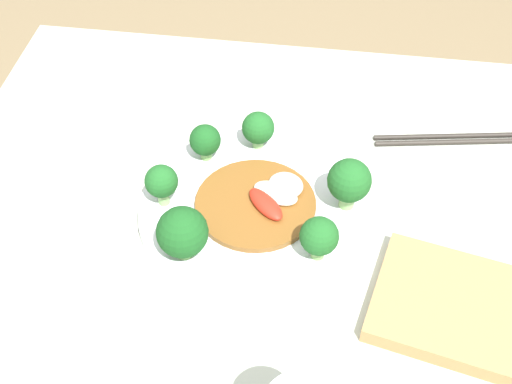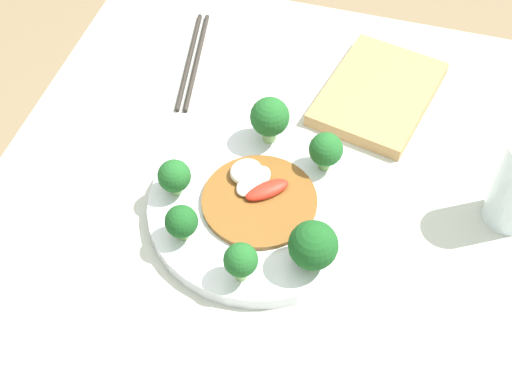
{
  "view_description": "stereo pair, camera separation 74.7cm",
  "coord_description": "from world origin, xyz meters",
  "px_view_note": "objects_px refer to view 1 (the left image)",
  "views": [
    {
      "loc": [
        -0.07,
        0.57,
        1.39
      ],
      "look_at": [
        0.01,
        -0.0,
        0.78
      ],
      "focal_mm": 50.0,
      "sensor_mm": 36.0,
      "label": 1
    },
    {
      "loc": [
        0.54,
        0.15,
        1.47
      ],
      "look_at": [
        0.01,
        -0.0,
        0.78
      ],
      "focal_mm": 50.0,
      "sensor_mm": 36.0,
      "label": 2
    }
  ],
  "objects_px": {
    "broccoli_southeast": "(205,141)",
    "stirfry_center": "(263,198)",
    "plate": "(256,209)",
    "broccoli_northeast": "(182,233)",
    "broccoli_east": "(161,182)",
    "broccoli_west": "(349,181)",
    "broccoli_northwest": "(319,237)",
    "chopsticks": "(453,139)",
    "cutting_board": "(467,311)",
    "broccoli_south": "(258,128)"
  },
  "relations": [
    {
      "from": "broccoli_southeast",
      "to": "stirfry_center",
      "type": "height_order",
      "value": "broccoli_southeast"
    },
    {
      "from": "broccoli_southeast",
      "to": "stirfry_center",
      "type": "relative_size",
      "value": 0.35
    },
    {
      "from": "plate",
      "to": "stirfry_center",
      "type": "relative_size",
      "value": 1.94
    },
    {
      "from": "broccoli_southeast",
      "to": "broccoli_northeast",
      "type": "bearing_deg",
      "value": 92.02
    },
    {
      "from": "broccoli_east",
      "to": "stirfry_center",
      "type": "distance_m",
      "value": 0.12
    },
    {
      "from": "broccoli_east",
      "to": "broccoli_southeast",
      "type": "height_order",
      "value": "broccoli_east"
    },
    {
      "from": "plate",
      "to": "broccoli_northeast",
      "type": "bearing_deg",
      "value": 51.78
    },
    {
      "from": "broccoli_west",
      "to": "broccoli_northeast",
      "type": "bearing_deg",
      "value": 29.48
    },
    {
      "from": "broccoli_northwest",
      "to": "broccoli_west",
      "type": "bearing_deg",
      "value": -108.78
    },
    {
      "from": "broccoli_west",
      "to": "broccoli_east",
      "type": "relative_size",
      "value": 1.22
    },
    {
      "from": "broccoli_northeast",
      "to": "plate",
      "type": "bearing_deg",
      "value": -128.22
    },
    {
      "from": "broccoli_northwest",
      "to": "chopsticks",
      "type": "relative_size",
      "value": 0.26
    },
    {
      "from": "cutting_board",
      "to": "plate",
      "type": "bearing_deg",
      "value": -24.79
    },
    {
      "from": "stirfry_center",
      "to": "cutting_board",
      "type": "distance_m",
      "value": 0.27
    },
    {
      "from": "plate",
      "to": "broccoli_northeast",
      "type": "distance_m",
      "value": 0.12
    },
    {
      "from": "broccoli_south",
      "to": "chopsticks",
      "type": "relative_size",
      "value": 0.24
    },
    {
      "from": "broccoli_east",
      "to": "broccoli_southeast",
      "type": "relative_size",
      "value": 1.12
    },
    {
      "from": "stirfry_center",
      "to": "cutting_board",
      "type": "xyz_separation_m",
      "value": [
        -0.24,
        0.12,
        -0.02
      ]
    },
    {
      "from": "broccoli_northwest",
      "to": "cutting_board",
      "type": "height_order",
      "value": "broccoli_northwest"
    },
    {
      "from": "plate",
      "to": "cutting_board",
      "type": "bearing_deg",
      "value": 155.21
    },
    {
      "from": "broccoli_northwest",
      "to": "broccoli_northeast",
      "type": "xyz_separation_m",
      "value": [
        0.15,
        0.02,
        0.0
      ]
    },
    {
      "from": "stirfry_center",
      "to": "broccoli_south",
      "type": "bearing_deg",
      "value": -78.34
    },
    {
      "from": "plate",
      "to": "broccoli_northeast",
      "type": "xyz_separation_m",
      "value": [
        0.07,
        0.09,
        0.05
      ]
    },
    {
      "from": "broccoli_northeast",
      "to": "cutting_board",
      "type": "distance_m",
      "value": 0.32
    },
    {
      "from": "broccoli_southeast",
      "to": "chopsticks",
      "type": "distance_m",
      "value": 0.34
    },
    {
      "from": "broccoli_east",
      "to": "stirfry_center",
      "type": "relative_size",
      "value": 0.39
    },
    {
      "from": "plate",
      "to": "cutting_board",
      "type": "relative_size",
      "value": 1.25
    },
    {
      "from": "broccoli_northwest",
      "to": "broccoli_east",
      "type": "height_order",
      "value": "same"
    },
    {
      "from": "broccoli_south",
      "to": "broccoli_east",
      "type": "relative_size",
      "value": 0.92
    },
    {
      "from": "stirfry_center",
      "to": "chopsticks",
      "type": "bearing_deg",
      "value": -144.85
    },
    {
      "from": "broccoli_northwest",
      "to": "broccoli_south",
      "type": "distance_m",
      "value": 0.2
    },
    {
      "from": "broccoli_northeast",
      "to": "chopsticks",
      "type": "distance_m",
      "value": 0.41
    },
    {
      "from": "broccoli_southeast",
      "to": "broccoli_south",
      "type": "bearing_deg",
      "value": -153.1
    },
    {
      "from": "broccoli_east",
      "to": "chopsticks",
      "type": "xyz_separation_m",
      "value": [
        -0.36,
        -0.19,
        -0.05
      ]
    },
    {
      "from": "broccoli_southeast",
      "to": "cutting_board",
      "type": "distance_m",
      "value": 0.37
    },
    {
      "from": "plate",
      "to": "chopsticks",
      "type": "distance_m",
      "value": 0.3
    },
    {
      "from": "plate",
      "to": "stirfry_center",
      "type": "height_order",
      "value": "stirfry_center"
    },
    {
      "from": "stirfry_center",
      "to": "broccoli_southeast",
      "type": "bearing_deg",
      "value": -38.86
    },
    {
      "from": "broccoli_northwest",
      "to": "chopsticks",
      "type": "xyz_separation_m",
      "value": [
        -0.17,
        -0.24,
        -0.05
      ]
    },
    {
      "from": "broccoli_northwest",
      "to": "broccoli_east",
      "type": "distance_m",
      "value": 0.2
    },
    {
      "from": "broccoli_south",
      "to": "broccoli_northeast",
      "type": "relative_size",
      "value": 0.78
    },
    {
      "from": "plate",
      "to": "broccoli_west",
      "type": "height_order",
      "value": "broccoli_west"
    },
    {
      "from": "plate",
      "to": "chopsticks",
      "type": "bearing_deg",
      "value": -145.26
    },
    {
      "from": "plate",
      "to": "broccoli_southeast",
      "type": "bearing_deg",
      "value": -43.26
    },
    {
      "from": "broccoli_northwest",
      "to": "broccoli_east",
      "type": "relative_size",
      "value": 1.0
    },
    {
      "from": "cutting_board",
      "to": "broccoli_south",
      "type": "bearing_deg",
      "value": -39.9
    },
    {
      "from": "broccoli_south",
      "to": "broccoli_northwest",
      "type": "bearing_deg",
      "value": 118.18
    },
    {
      "from": "broccoli_southeast",
      "to": "chopsticks",
      "type": "relative_size",
      "value": 0.23
    },
    {
      "from": "broccoli_northwest",
      "to": "broccoli_northeast",
      "type": "relative_size",
      "value": 0.85
    },
    {
      "from": "plate",
      "to": "broccoli_northwest",
      "type": "bearing_deg",
      "value": 139.01
    }
  ]
}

